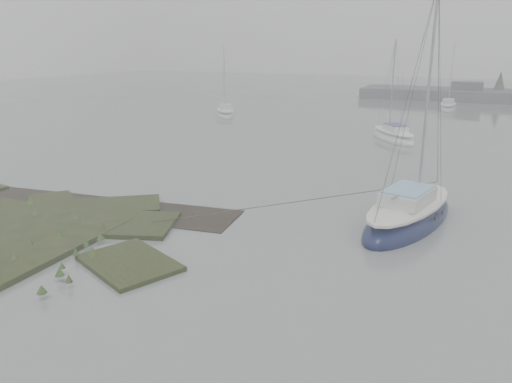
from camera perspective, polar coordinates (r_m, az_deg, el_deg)
The scene contains 6 objects.
ground at distance 45.50m, azimuth 9.14°, elevation 6.88°, with size 160.00×160.00×0.00m, color slate.
sailboat_main at distance 22.55m, azimuth 17.02°, elevation -2.73°, with size 4.27×7.98×10.73m.
sailboat_white at distance 41.98m, azimuth 15.41°, elevation 6.06°, with size 5.11×5.98×8.43m.
sailboat_far_a at distance 54.45m, azimuth -3.52°, elevation 8.90°, with size 4.44×5.73×7.87m.
sailboat_far_b at distance 63.50m, azimuth 21.07°, elevation 8.94°, with size 2.04×5.80×8.13m.
sailboat_far_c at distance 75.17m, azimuth 15.62°, elevation 10.44°, with size 5.46×3.58×7.35m.
Camera 1 is at (10.99, -13.51, 7.51)m, focal length 35.00 mm.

